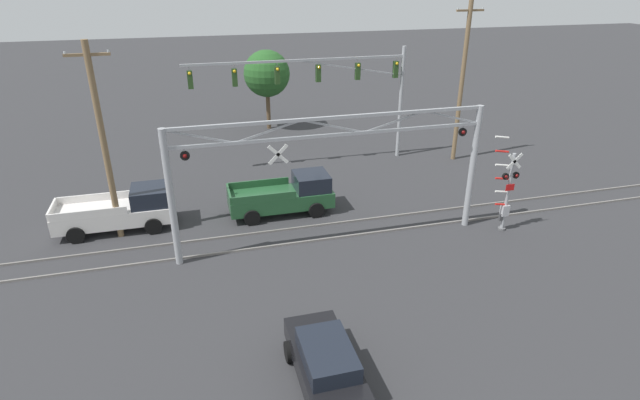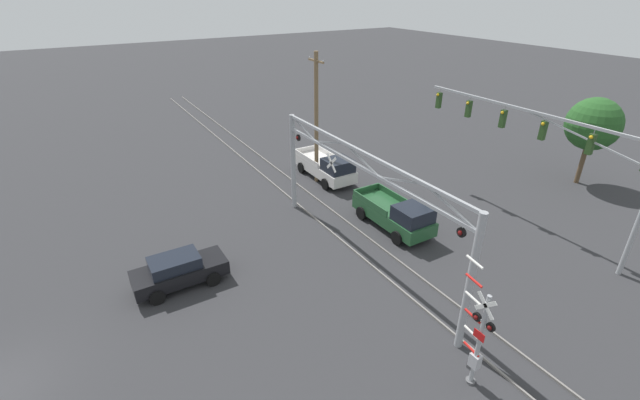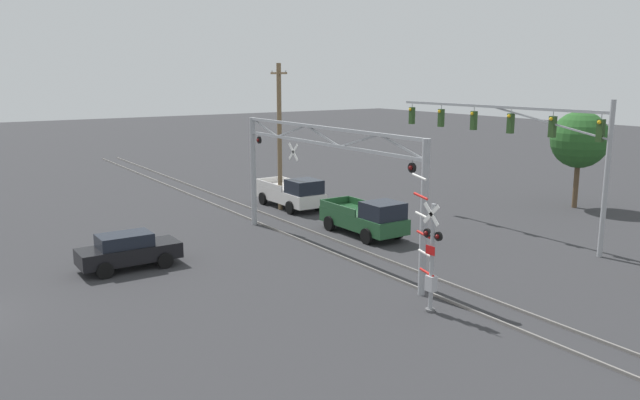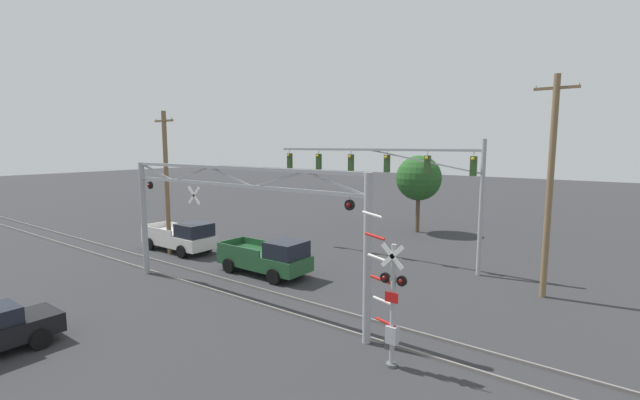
{
  "view_description": "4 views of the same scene",
  "coord_description": "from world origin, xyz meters",
  "px_view_note": "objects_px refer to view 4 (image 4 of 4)",
  "views": [
    {
      "loc": [
        -5.83,
        -3.74,
        11.5
      ],
      "look_at": [
        -0.4,
        16.39,
        1.9
      ],
      "focal_mm": 28.0,
      "sensor_mm": 36.0,
      "label": 1
    },
    {
      "loc": [
        14.76,
        4.52,
        12.86
      ],
      "look_at": [
        -1.81,
        14.53,
        2.98
      ],
      "focal_mm": 24.0,
      "sensor_mm": 36.0,
      "label": 2
    },
    {
      "loc": [
        23.71,
        -0.21,
        8.31
      ],
      "look_at": [
        0.15,
        15.46,
        2.61
      ],
      "focal_mm": 35.0,
      "sensor_mm": 36.0,
      "label": 3
    },
    {
      "loc": [
        14.11,
        3.2,
        6.93
      ],
      "look_at": [
        2.45,
        18.9,
        4.4
      ],
      "focal_mm": 24.0,
      "sensor_mm": 36.0,
      "label": 4
    }
  ],
  "objects_px": {
    "crossing_gantry": "(231,213)",
    "traffic_signal_span": "(404,173)",
    "utility_pole_right": "(550,186)",
    "utility_pole_left": "(167,181)",
    "crossing_signal_mast": "(391,307)",
    "pickup_truck_following": "(182,237)",
    "pickup_truck_lead": "(268,257)",
    "background_tree_beyond_span": "(419,178)"
  },
  "relations": [
    {
      "from": "crossing_gantry",
      "to": "traffic_signal_span",
      "type": "height_order",
      "value": "traffic_signal_span"
    },
    {
      "from": "utility_pole_right",
      "to": "crossing_gantry",
      "type": "bearing_deg",
      "value": -141.54
    },
    {
      "from": "crossing_gantry",
      "to": "utility_pole_left",
      "type": "relative_size",
      "value": 1.56
    },
    {
      "from": "crossing_signal_mast",
      "to": "background_tree_beyond_span",
      "type": "height_order",
      "value": "background_tree_beyond_span"
    },
    {
      "from": "utility_pole_right",
      "to": "pickup_truck_lead",
      "type": "bearing_deg",
      "value": -157.77
    },
    {
      "from": "crossing_gantry",
      "to": "pickup_truck_lead",
      "type": "bearing_deg",
      "value": 109.93
    },
    {
      "from": "crossing_signal_mast",
      "to": "pickup_truck_lead",
      "type": "distance_m",
      "value": 10.75
    },
    {
      "from": "pickup_truck_following",
      "to": "utility_pole_right",
      "type": "distance_m",
      "value": 21.39
    },
    {
      "from": "pickup_truck_lead",
      "to": "traffic_signal_span",
      "type": "bearing_deg",
      "value": 55.38
    },
    {
      "from": "crossing_gantry",
      "to": "utility_pole_right",
      "type": "height_order",
      "value": "utility_pole_right"
    },
    {
      "from": "traffic_signal_span",
      "to": "utility_pole_right",
      "type": "relative_size",
      "value": 1.39
    },
    {
      "from": "utility_pole_right",
      "to": "utility_pole_left",
      "type": "bearing_deg",
      "value": -164.92
    },
    {
      "from": "utility_pole_left",
      "to": "background_tree_beyond_span",
      "type": "bearing_deg",
      "value": 58.11
    },
    {
      "from": "utility_pole_right",
      "to": "crossing_signal_mast",
      "type": "bearing_deg",
      "value": -105.87
    },
    {
      "from": "traffic_signal_span",
      "to": "utility_pole_left",
      "type": "distance_m",
      "value": 14.67
    },
    {
      "from": "crossing_gantry",
      "to": "pickup_truck_lead",
      "type": "height_order",
      "value": "crossing_gantry"
    },
    {
      "from": "crossing_gantry",
      "to": "utility_pole_right",
      "type": "xyz_separation_m",
      "value": [
        11.06,
        8.79,
        1.15
      ]
    },
    {
      "from": "pickup_truck_lead",
      "to": "background_tree_beyond_span",
      "type": "height_order",
      "value": "background_tree_beyond_span"
    },
    {
      "from": "crossing_gantry",
      "to": "crossing_signal_mast",
      "type": "height_order",
      "value": "crossing_gantry"
    },
    {
      "from": "traffic_signal_span",
      "to": "pickup_truck_following",
      "type": "height_order",
      "value": "traffic_signal_span"
    },
    {
      "from": "crossing_signal_mast",
      "to": "utility_pole_left",
      "type": "distance_m",
      "value": 18.52
    },
    {
      "from": "utility_pole_left",
      "to": "utility_pole_right",
      "type": "height_order",
      "value": "utility_pole_right"
    },
    {
      "from": "traffic_signal_span",
      "to": "pickup_truck_following",
      "type": "xyz_separation_m",
      "value": [
        -12.63,
        -6.34,
        -4.31
      ]
    },
    {
      "from": "pickup_truck_following",
      "to": "utility_pole_left",
      "type": "bearing_deg",
      "value": -101.52
    },
    {
      "from": "crossing_gantry",
      "to": "pickup_truck_following",
      "type": "height_order",
      "value": "crossing_gantry"
    },
    {
      "from": "pickup_truck_lead",
      "to": "crossing_signal_mast",
      "type": "bearing_deg",
      "value": -25.83
    },
    {
      "from": "crossing_signal_mast",
      "to": "traffic_signal_span",
      "type": "relative_size",
      "value": 0.35
    },
    {
      "from": "crossing_signal_mast",
      "to": "traffic_signal_span",
      "type": "xyz_separation_m",
      "value": [
        -5.04,
        11.33,
        3.36
      ]
    },
    {
      "from": "pickup_truck_lead",
      "to": "utility_pole_left",
      "type": "height_order",
      "value": "utility_pole_left"
    },
    {
      "from": "pickup_truck_lead",
      "to": "utility_pole_right",
      "type": "bearing_deg",
      "value": 22.23
    },
    {
      "from": "utility_pole_left",
      "to": "crossing_gantry",
      "type": "bearing_deg",
      "value": -18.75
    },
    {
      "from": "crossing_signal_mast",
      "to": "pickup_truck_following",
      "type": "height_order",
      "value": "crossing_signal_mast"
    },
    {
      "from": "crossing_signal_mast",
      "to": "utility_pole_left",
      "type": "bearing_deg",
      "value": 166.79
    },
    {
      "from": "pickup_truck_lead",
      "to": "utility_pole_left",
      "type": "relative_size",
      "value": 0.59
    },
    {
      "from": "background_tree_beyond_span",
      "to": "crossing_gantry",
      "type": "bearing_deg",
      "value": -91.05
    },
    {
      "from": "crossing_gantry",
      "to": "crossing_signal_mast",
      "type": "distance_m",
      "value": 8.6
    },
    {
      "from": "traffic_signal_span",
      "to": "pickup_truck_following",
      "type": "bearing_deg",
      "value": -153.35
    },
    {
      "from": "crossing_gantry",
      "to": "utility_pole_right",
      "type": "bearing_deg",
      "value": 38.46
    },
    {
      "from": "background_tree_beyond_span",
      "to": "utility_pole_right",
      "type": "bearing_deg",
      "value": -43.98
    },
    {
      "from": "pickup_truck_lead",
      "to": "background_tree_beyond_span",
      "type": "distance_m",
      "value": 15.86
    },
    {
      "from": "utility_pole_left",
      "to": "pickup_truck_following",
      "type": "bearing_deg",
      "value": 78.48
    },
    {
      "from": "utility_pole_left",
      "to": "utility_pole_right",
      "type": "xyz_separation_m",
      "value": [
        20.6,
        5.55,
        0.49
      ]
    }
  ]
}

